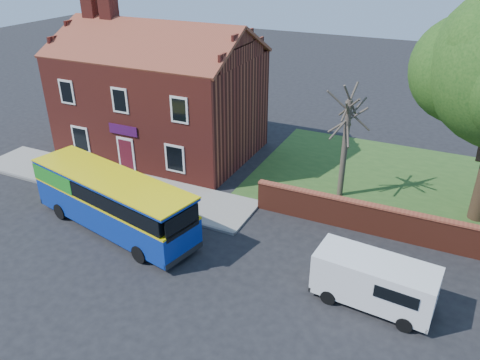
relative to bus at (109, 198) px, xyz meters
The scene contains 7 objects.
ground 4.71m from the bus, 28.36° to the right, with size 120.00×120.00×0.00m, color black.
pavement 5.05m from the bus, 130.44° to the left, with size 18.00×3.50×0.12m, color gray.
kerb 3.97m from the bus, 148.58° to the left, with size 18.00×0.15×0.14m, color slate.
shop_building 10.06m from the bus, 108.44° to the left, with size 12.30×8.13×10.50m.
bus is the anchor object (origin of this frame).
van_near 12.87m from the bus, ahead, with size 4.73×2.23×2.01m.
bare_tree 12.52m from the bus, 40.17° to the left, with size 2.28×2.72×6.08m.
Camera 1 is at (10.34, -13.14, 12.77)m, focal length 35.00 mm.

